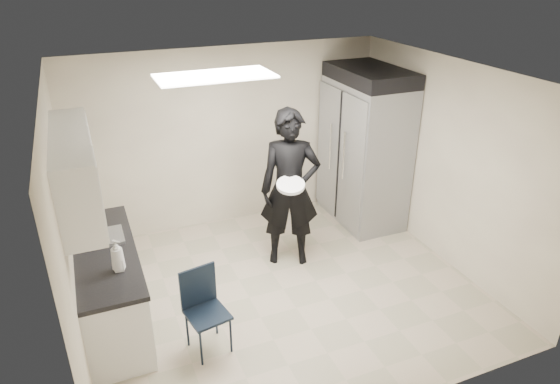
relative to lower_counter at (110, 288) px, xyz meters
name	(u,v)px	position (x,y,z in m)	size (l,w,h in m)	color
floor	(283,289)	(1.95, -0.20, -0.43)	(4.50, 4.50, 0.00)	#B6A68F
ceiling	(284,76)	(1.95, -0.20, 2.17)	(4.50, 4.50, 0.00)	silver
back_wall	(230,138)	(1.95, 1.80, 0.87)	(4.50, 4.50, 0.00)	beige
left_wall	(66,232)	(-0.30, -0.20, 0.87)	(4.00, 4.00, 0.00)	beige
right_wall	(447,164)	(4.20, -0.20, 0.87)	(4.00, 4.00, 0.00)	beige
ceiling_panel	(215,76)	(1.35, 0.20, 2.14)	(1.20, 0.60, 0.02)	white
lower_counter	(110,288)	(0.00, 0.00, 0.00)	(0.60, 1.90, 0.86)	silver
countertop	(104,252)	(0.00, 0.00, 0.46)	(0.64, 1.95, 0.05)	black
sink	(104,242)	(0.02, 0.25, 0.44)	(0.42, 0.40, 0.14)	gray
faucet	(82,233)	(-0.18, 0.25, 0.59)	(0.02, 0.02, 0.24)	silver
upper_cabinets	(75,171)	(-0.13, 0.00, 1.40)	(0.35, 1.80, 0.75)	silver
towel_dispenser	(69,152)	(-0.19, 1.15, 1.19)	(0.22, 0.30, 0.35)	black
notice_sticker_left	(68,235)	(-0.29, -0.10, 0.79)	(0.00, 0.12, 0.07)	yellow
notice_sticker_right	(68,229)	(-0.29, 0.10, 0.75)	(0.00, 0.12, 0.07)	yellow
commercial_fridge	(364,153)	(3.78, 1.07, 0.62)	(0.80, 1.35, 2.10)	gray
fridge_compressor	(370,75)	(3.78, 1.07, 1.77)	(0.80, 1.35, 0.20)	black
folding_chair	(208,315)	(0.86, -0.84, 0.01)	(0.39, 0.39, 0.87)	black
man_tuxedo	(290,189)	(2.29, 0.40, 0.60)	(0.76, 0.50, 2.06)	black
bucket_lid	(291,185)	(2.20, 0.16, 0.77)	(0.34, 0.34, 0.04)	silver
soap_bottle_a	(117,255)	(0.11, -0.43, 0.65)	(0.13, 0.13, 0.33)	white
soap_bottle_b	(118,262)	(0.11, -0.44, 0.58)	(0.09, 0.09, 0.19)	silver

